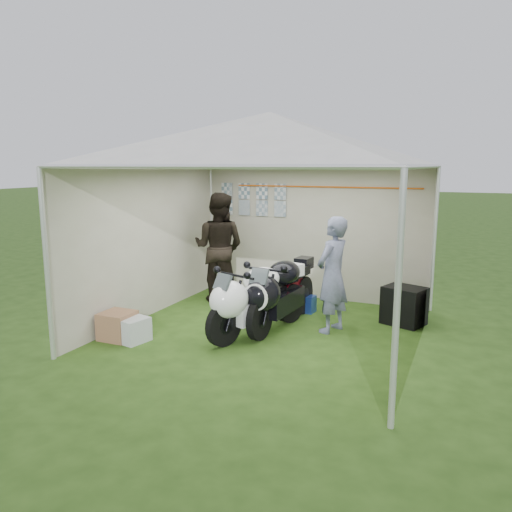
% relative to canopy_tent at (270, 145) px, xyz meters
% --- Properties ---
extents(ground, '(80.00, 80.00, 0.00)m').
position_rel_canopy_tent_xyz_m(ground, '(0.00, -0.03, -2.58)').
color(ground, '#284714').
rests_on(ground, ground).
extents(canopy_tent, '(5.66, 5.66, 3.00)m').
position_rel_canopy_tent_xyz_m(canopy_tent, '(0.00, 0.00, 0.00)').
color(canopy_tent, silver).
rests_on(canopy_tent, ground).
extents(motorcycle_white, '(0.86, 1.88, 0.96)m').
position_rel_canopy_tent_xyz_m(motorcycle_white, '(-0.12, -0.26, -2.04)').
color(motorcycle_white, black).
rests_on(motorcycle_white, ground).
extents(motorcycle_black, '(0.55, 1.99, 0.98)m').
position_rel_canopy_tent_xyz_m(motorcycle_black, '(0.07, 0.17, -2.03)').
color(motorcycle_black, black).
rests_on(motorcycle_black, ground).
extents(paddock_stand, '(0.38, 0.25, 0.27)m').
position_rel_canopy_tent_xyz_m(paddock_stand, '(0.15, 1.08, -2.44)').
color(paddock_stand, '#2447B9').
rests_on(paddock_stand, ground).
extents(person_dark_jacket, '(0.97, 0.79, 1.86)m').
position_rel_canopy_tent_xyz_m(person_dark_jacket, '(-1.40, 1.14, -1.64)').
color(person_dark_jacket, black).
rests_on(person_dark_jacket, ground).
extents(person_blue_jacket, '(0.55, 0.68, 1.63)m').
position_rel_canopy_tent_xyz_m(person_blue_jacket, '(0.81, 0.33, -1.76)').
color(person_blue_jacket, slate).
rests_on(person_blue_jacket, ground).
extents(equipment_box, '(0.68, 0.61, 0.56)m').
position_rel_canopy_tent_xyz_m(equipment_box, '(1.70, 1.07, -2.30)').
color(equipment_box, black).
rests_on(equipment_box, ground).
extents(crate_0, '(0.55, 0.47, 0.32)m').
position_rel_canopy_tent_xyz_m(crate_0, '(-1.56, -1.13, -2.41)').
color(crate_0, silver).
rests_on(crate_0, ground).
extents(crate_1, '(0.42, 0.42, 0.37)m').
position_rel_canopy_tent_xyz_m(crate_1, '(-1.75, -1.14, -2.39)').
color(crate_1, '#8D6143').
rests_on(crate_1, ground).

